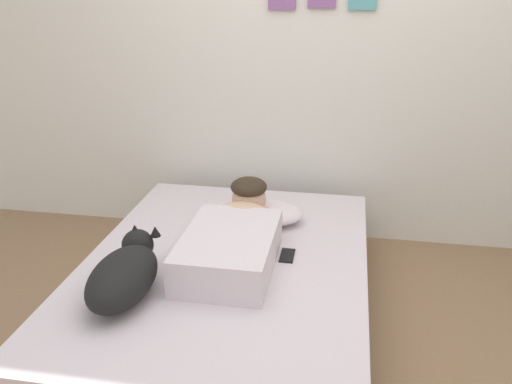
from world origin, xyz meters
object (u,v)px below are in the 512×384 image
Objects in this scene: pillow at (257,212)px; coffee_cup at (254,225)px; dog at (125,273)px; person_lying at (235,235)px; cell_phone at (287,256)px; bed at (226,292)px.

coffee_cup is (0.01, -0.13, -0.02)m from pillow.
coffee_cup is (0.44, 0.71, -0.07)m from dog.
person_lying reaches higher than cell_phone.
dog is 4.11× the size of cell_phone.
bed is 13.95× the size of cell_phone.
person_lying is 0.28m from coffee_cup.
cell_phone is (0.22, -0.38, -0.05)m from pillow.
person_lying is 0.28m from cell_phone.
pillow reaches higher than coffee_cup.
bed is 0.30m from person_lying.
pillow is at bearing 80.96° from bed.
dog is 4.60× the size of coffee_cup.
person_lying is (-0.04, -0.40, 0.05)m from pillow.
dog is at bearing -117.23° from pillow.
dog reaches higher than cell_phone.
coffee_cup reaches higher than bed.
dog reaches higher than pillow.
dog reaches higher than bed.
person_lying reaches higher than bed.
person_lying is (0.04, 0.07, 0.29)m from bed.
cell_phone is at bearing 4.00° from person_lying.
cell_phone is at bearing -49.64° from coffee_cup.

